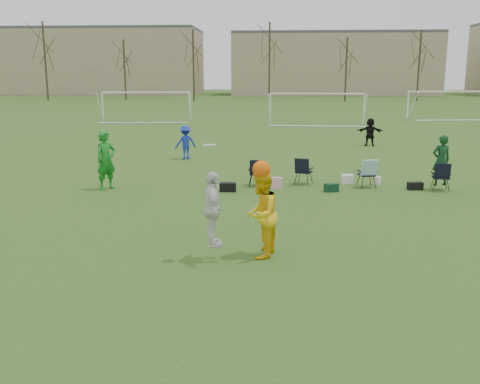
# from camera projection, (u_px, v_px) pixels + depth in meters

# --- Properties ---
(ground) EXTENTS (260.00, 260.00, 0.00)m
(ground) POSITION_uv_depth(u_px,v_px,m) (246.00, 263.00, 11.24)
(ground) COLOR #2C5219
(ground) RESTS_ON ground
(fielder_green_near) EXTENTS (0.84, 0.87, 2.02)m
(fielder_green_near) POSITION_uv_depth(u_px,v_px,m) (106.00, 160.00, 18.28)
(fielder_green_near) COLOR #15771E
(fielder_green_near) RESTS_ON ground
(fielder_blue) EXTENTS (1.17, 0.99, 1.57)m
(fielder_blue) POSITION_uv_depth(u_px,v_px,m) (185.00, 142.00, 24.89)
(fielder_blue) COLOR #182EB6
(fielder_blue) RESTS_ON ground
(fielder_black) EXTENTS (1.45, 0.58, 1.53)m
(fielder_black) POSITION_uv_depth(u_px,v_px,m) (370.00, 132.00, 29.56)
(fielder_black) COLOR black
(fielder_black) RESTS_ON ground
(center_contest) EXTENTS (1.77, 1.35, 2.50)m
(center_contest) POSITION_uv_depth(u_px,v_px,m) (246.00, 211.00, 11.37)
(center_contest) COLOR white
(center_contest) RESTS_ON ground
(sideline_setup) EXTENTS (7.87, 1.96, 1.88)m
(sideline_setup) POSITION_uv_depth(u_px,v_px,m) (361.00, 172.00, 18.64)
(sideline_setup) COLOR #0F391A
(sideline_setup) RESTS_ON ground
(goal_left) EXTENTS (7.39, 0.76, 2.46)m
(goal_left) POSITION_uv_depth(u_px,v_px,m) (146.00, 98.00, 44.54)
(goal_left) COLOR white
(goal_left) RESTS_ON ground
(goal_mid) EXTENTS (7.40, 0.63, 2.46)m
(goal_mid) POSITION_uv_depth(u_px,v_px,m) (317.00, 100.00, 41.78)
(goal_mid) COLOR white
(goal_mid) RESTS_ON ground
(goal_right) EXTENTS (7.35, 1.14, 2.46)m
(goal_right) POSITION_uv_depth(u_px,v_px,m) (449.00, 97.00, 46.93)
(goal_right) COLOR white
(goal_right) RESTS_ON ground
(tree_line) EXTENTS (110.28, 3.28, 11.40)m
(tree_line) POSITION_uv_depth(u_px,v_px,m) (271.00, 66.00, 78.20)
(tree_line) COLOR #382B21
(tree_line) RESTS_ON ground
(building_row) EXTENTS (126.00, 16.00, 13.00)m
(building_row) POSITION_uv_depth(u_px,v_px,m) (305.00, 63.00, 103.12)
(building_row) COLOR tan
(building_row) RESTS_ON ground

